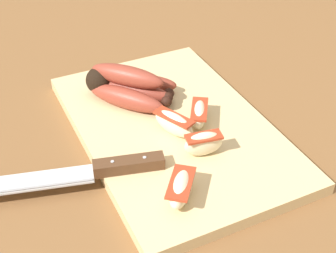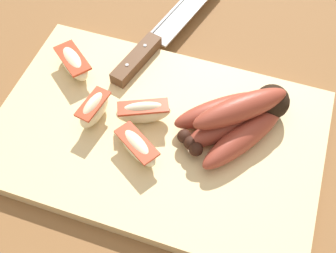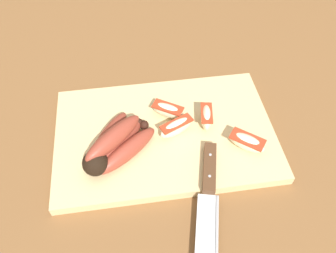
{
  "view_description": "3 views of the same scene",
  "coord_description": "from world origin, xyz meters",
  "px_view_note": "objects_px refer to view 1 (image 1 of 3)",
  "views": [
    {
      "loc": [
        -0.56,
        0.28,
        0.49
      ],
      "look_at": [
        -0.02,
        0.02,
        0.03
      ],
      "focal_mm": 52.08,
      "sensor_mm": 36.0,
      "label": 1
    },
    {
      "loc": [
        0.11,
        -0.28,
        0.49
      ],
      "look_at": [
        0.01,
        0.0,
        0.04
      ],
      "focal_mm": 45.82,
      "sensor_mm": 36.0,
      "label": 2
    },
    {
      "loc": [
        0.05,
        0.42,
        0.55
      ],
      "look_at": [
        -0.01,
        0.02,
        0.05
      ],
      "focal_mm": 36.06,
      "sensor_mm": 36.0,
      "label": 3
    }
  ],
  "objects_px": {
    "apple_wedge_far": "(202,144)",
    "apple_wedge_extra": "(199,114)",
    "banana_bunch": "(127,87)",
    "apple_wedge_near": "(174,123)",
    "apple_wedge_middle": "(181,188)",
    "chefs_knife": "(94,171)"
  },
  "relations": [
    {
      "from": "chefs_knife",
      "to": "apple_wedge_extra",
      "type": "bearing_deg",
      "value": -76.88
    },
    {
      "from": "apple_wedge_middle",
      "to": "apple_wedge_far",
      "type": "relative_size",
      "value": 1.2
    },
    {
      "from": "chefs_knife",
      "to": "apple_wedge_far",
      "type": "relative_size",
      "value": 4.62
    },
    {
      "from": "chefs_knife",
      "to": "apple_wedge_extra",
      "type": "height_order",
      "value": "apple_wedge_extra"
    },
    {
      "from": "banana_bunch",
      "to": "apple_wedge_far",
      "type": "bearing_deg",
      "value": -167.1
    },
    {
      "from": "apple_wedge_far",
      "to": "chefs_knife",
      "type": "bearing_deg",
      "value": 79.62
    },
    {
      "from": "apple_wedge_far",
      "to": "apple_wedge_extra",
      "type": "relative_size",
      "value": 0.86
    },
    {
      "from": "banana_bunch",
      "to": "apple_wedge_near",
      "type": "relative_size",
      "value": 2.11
    },
    {
      "from": "apple_wedge_near",
      "to": "apple_wedge_middle",
      "type": "bearing_deg",
      "value": 157.69
    },
    {
      "from": "banana_bunch",
      "to": "apple_wedge_near",
      "type": "bearing_deg",
      "value": -166.92
    },
    {
      "from": "banana_bunch",
      "to": "apple_wedge_far",
      "type": "distance_m",
      "value": 0.19
    },
    {
      "from": "chefs_knife",
      "to": "apple_wedge_near",
      "type": "bearing_deg",
      "value": -76.24
    },
    {
      "from": "apple_wedge_near",
      "to": "apple_wedge_far",
      "type": "bearing_deg",
      "value": -167.43
    },
    {
      "from": "chefs_knife",
      "to": "apple_wedge_far",
      "type": "height_order",
      "value": "apple_wedge_far"
    },
    {
      "from": "chefs_knife",
      "to": "apple_wedge_extra",
      "type": "distance_m",
      "value": 0.19
    },
    {
      "from": "apple_wedge_middle",
      "to": "chefs_knife",
      "type": "bearing_deg",
      "value": 43.96
    },
    {
      "from": "banana_bunch",
      "to": "apple_wedge_far",
      "type": "relative_size",
      "value": 2.58
    },
    {
      "from": "banana_bunch",
      "to": "apple_wedge_middle",
      "type": "height_order",
      "value": "banana_bunch"
    },
    {
      "from": "chefs_knife",
      "to": "apple_wedge_extra",
      "type": "xyz_separation_m",
      "value": [
        0.04,
        -0.19,
        0.01
      ]
    },
    {
      "from": "chefs_knife",
      "to": "apple_wedge_near",
      "type": "relative_size",
      "value": 3.78
    },
    {
      "from": "apple_wedge_near",
      "to": "apple_wedge_far",
      "type": "distance_m",
      "value": 0.06
    },
    {
      "from": "banana_bunch",
      "to": "apple_wedge_extra",
      "type": "height_order",
      "value": "banana_bunch"
    }
  ]
}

